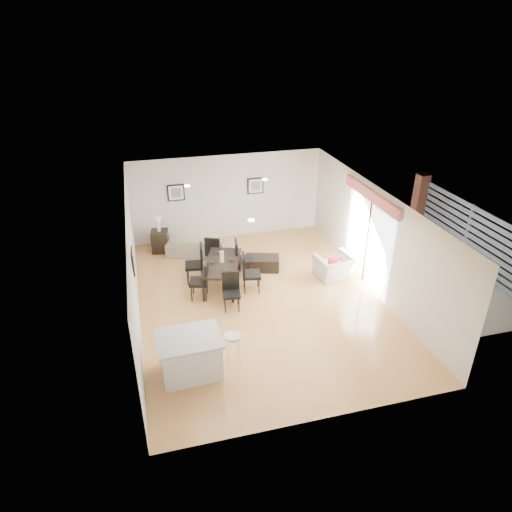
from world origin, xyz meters
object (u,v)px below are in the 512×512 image
object	(u,v)px
dining_chair_wfar	(197,261)
sofa	(201,246)
dining_table	(222,264)
dining_chair_foot	(214,250)
armchair	(334,267)
side_table	(160,241)
dining_chair_wnear	(202,278)
coffee_table	(262,263)
kitchen_island	(190,355)
dining_chair_efar	(240,256)
bar_stool	(233,339)
dining_chair_enear	(248,271)
dining_chair_head	(231,288)

from	to	relation	value
dining_chair_wfar	sofa	bearing A→B (deg)	175.80
dining_table	dining_chair_foot	size ratio (longest dim) A/B	1.96
dining_chair_foot	armchair	bearing A→B (deg)	-176.45
side_table	dining_chair_wnear	bearing A→B (deg)	-74.04
sofa	dining_chair_wfar	xyz separation A→B (m)	(-0.32, -1.51, 0.30)
side_table	sofa	bearing A→B (deg)	-26.24
coffee_table	kitchen_island	xyz separation A→B (m)	(-2.53, -3.77, 0.25)
dining_chair_efar	bar_stool	bearing A→B (deg)	172.76
dining_chair_enear	dining_chair_efar	xyz separation A→B (m)	(0.00, 0.85, -0.00)
sofa	coffee_table	world-z (taller)	sofa
kitchen_island	dining_chair_wnear	bearing A→B (deg)	74.29
armchair	kitchen_island	xyz separation A→B (m)	(-4.32, -2.84, 0.13)
dining_table	coffee_table	bearing A→B (deg)	44.82
sofa	dining_chair_enear	world-z (taller)	dining_chair_enear
sofa	dining_chair_enear	distance (m)	2.51
dining_chair_wfar	dining_chair_enear	bearing A→B (deg)	62.91
dining_chair_head	dining_chair_wnear	bearing A→B (deg)	142.92
dining_chair_enear	kitchen_island	size ratio (longest dim) A/B	0.82
armchair	kitchen_island	size ratio (longest dim) A/B	0.75
sofa	dining_chair_head	xyz separation A→B (m)	(0.28, -2.98, 0.24)
dining_chair_enear	coffee_table	bearing A→B (deg)	-22.61
coffee_table	bar_stool	distance (m)	4.15
dining_chair_head	bar_stool	distance (m)	2.15
dining_chair_wnear	dining_chair_head	size ratio (longest dim) A/B	1.08
coffee_table	bar_stool	bearing A→B (deg)	-97.37
dining_chair_foot	side_table	bearing A→B (deg)	-18.12
sofa	dining_chair_wfar	size ratio (longest dim) A/B	1.89
dining_chair_wfar	dining_table	bearing A→B (deg)	62.71
armchair	bar_stool	bearing A→B (deg)	31.26
side_table	bar_stool	world-z (taller)	bar_stool
dining_chair_head	bar_stool	size ratio (longest dim) A/B	1.24
dining_chair_wfar	bar_stool	world-z (taller)	dining_chair_wfar
kitchen_island	bar_stool	size ratio (longest dim) A/B	1.67
dining_chair_enear	kitchen_island	xyz separation A→B (m)	(-1.86, -2.75, -0.14)
dining_chair_wnear	kitchen_island	size ratio (longest dim) A/B	0.80
dining_chair_wfar	coffee_table	distance (m)	1.91
dining_chair_wfar	dining_chair_foot	bearing A→B (deg)	147.32
coffee_table	dining_chair_foot	bearing A→B (deg)	177.17
dining_chair_enear	side_table	world-z (taller)	dining_chair_enear
dining_chair_efar	bar_stool	xyz separation A→B (m)	(-1.00, -3.60, 0.08)
sofa	dining_chair_efar	size ratio (longest dim) A/B	1.94
dining_table	dining_chair_head	bearing A→B (deg)	-70.31
dining_chair_efar	armchair	bearing A→B (deg)	-98.94
dining_chair_enear	dining_chair_foot	xyz separation A→B (m)	(-0.63, 1.47, -0.05)
dining_chair_head	armchair	bearing A→B (deg)	21.49
dining_chair_enear	dining_chair_foot	distance (m)	1.60
dining_chair_foot	side_table	size ratio (longest dim) A/B	1.45
dining_chair_enear	side_table	xyz separation A→B (m)	(-2.03, 2.91, -0.25)
sofa	armchair	distance (m)	4.02
dining_chair_wfar	dining_chair_enear	distance (m)	1.44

